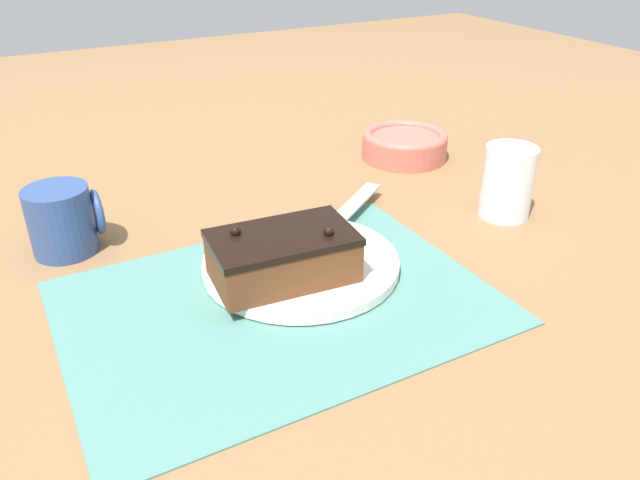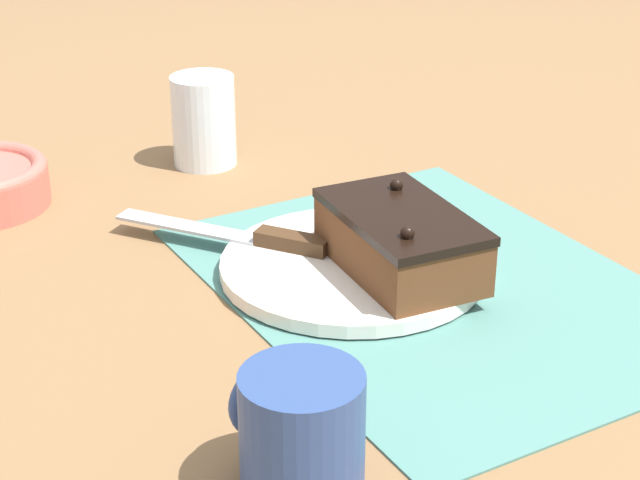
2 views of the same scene
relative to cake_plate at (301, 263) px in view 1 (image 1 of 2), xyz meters
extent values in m
plane|color=olive|center=(-0.05, -0.05, -0.01)|extent=(3.00, 3.00, 0.00)
cube|color=slate|center=(-0.05, -0.05, -0.01)|extent=(0.46, 0.34, 0.00)
cylinder|color=white|center=(0.00, 0.00, 0.00)|extent=(0.24, 0.24, 0.01)
cube|color=brown|center=(-0.04, -0.03, 0.03)|extent=(0.16, 0.11, 0.05)
cube|color=black|center=(-0.04, -0.03, 0.06)|extent=(0.17, 0.11, 0.01)
sphere|color=black|center=(-0.08, 0.00, 0.06)|extent=(0.01, 0.01, 0.01)
sphere|color=black|center=(0.01, -0.05, 0.06)|extent=(0.01, 0.01, 0.01)
cube|color=#472D19|center=(0.05, 0.03, 0.01)|extent=(0.07, 0.06, 0.01)
cube|color=#B7BABF|center=(0.14, 0.10, 0.01)|extent=(0.13, 0.10, 0.00)
cylinder|color=white|center=(0.32, 0.00, 0.04)|extent=(0.07, 0.07, 0.10)
cylinder|color=#C66656|center=(0.33, 0.25, 0.01)|extent=(0.14, 0.14, 0.04)
torus|color=#C66656|center=(0.33, 0.25, 0.03)|extent=(0.14, 0.14, 0.02)
cylinder|color=navy|center=(-0.24, 0.18, 0.03)|extent=(0.08, 0.08, 0.09)
torus|color=navy|center=(-0.20, 0.18, 0.03)|extent=(0.01, 0.06, 0.06)
camera|label=1|loc=(-0.29, -0.58, 0.38)|focal=35.00mm
camera|label=2|loc=(-0.72, 0.45, 0.43)|focal=60.00mm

